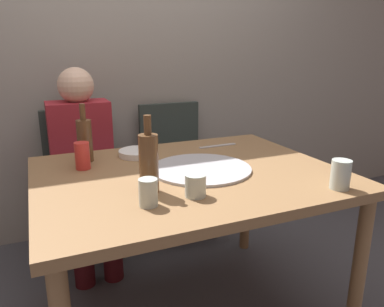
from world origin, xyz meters
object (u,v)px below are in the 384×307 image
chair_right (176,160)px  guest_in_sweater (84,159)px  wine_bottle (85,139)px  soda_can (82,156)px  tumbler_near (195,185)px  table_knife (218,146)px  plate_stack (138,153)px  pizza_tray (201,169)px  dining_table (188,188)px  tumbler_far (148,192)px  beer_bottle (149,162)px  wine_glass (341,174)px  chair_left (82,171)px

chair_right → guest_in_sweater: guest_in_sweater is taller
wine_bottle → soda_can: (-0.03, -0.12, -0.05)m
tumbler_near → table_knife: (0.40, 0.60, -0.04)m
plate_stack → chair_right: (0.42, 0.59, -0.25)m
soda_can → plate_stack: 0.31m
pizza_tray → table_knife: size_ratio=2.04×
dining_table → guest_in_sweater: size_ratio=1.11×
tumbler_far → plate_stack: tumbler_far is taller
beer_bottle → tumbler_near: 0.19m
tumbler_near → tumbler_far: size_ratio=0.86×
wine_glass → chair_right: size_ratio=0.13×
pizza_tray → chair_right: 0.98m
wine_bottle → wine_glass: 1.14m
dining_table → guest_in_sweater: bearing=115.1°
tumbler_far → wine_glass: bearing=-10.7°
dining_table → tumbler_near: 0.31m
pizza_tray → chair_right: (0.23, 0.92, -0.24)m
chair_left → wine_bottle: bearing=86.6°
dining_table → plate_stack: size_ratio=6.74×
wine_bottle → dining_table: bearing=-40.8°
dining_table → pizza_tray: (0.06, -0.01, 0.09)m
wine_bottle → beer_bottle: bearing=-72.1°
wine_glass → wine_bottle: bearing=138.1°
beer_bottle → tumbler_near: bearing=-37.3°
wine_bottle → guest_in_sweater: (0.03, 0.42, -0.22)m
guest_in_sweater → dining_table: bearing=115.1°
tumbler_far → chair_left: bearing=94.2°
dining_table → guest_in_sweater: guest_in_sweater is taller
tumbler_far → dining_table: bearing=46.7°
dining_table → chair_left: size_ratio=1.44×
table_knife → guest_in_sweater: size_ratio=0.19×
pizza_tray → chair_left: 1.04m
tumbler_near → tumbler_far: (-0.18, -0.01, 0.01)m
chair_left → chair_right: 0.64m
tumbler_far → soda_can: (-0.15, 0.51, 0.01)m
tumbler_near → wine_glass: wine_glass is taller
chair_right → table_knife: bearing=92.9°
beer_bottle → tumbler_near: size_ratio=3.51×
wine_glass → guest_in_sweater: (-0.81, 1.18, -0.17)m
dining_table → beer_bottle: bearing=-144.1°
chair_left → guest_in_sweater: bearing=90.0°
pizza_tray → chair_left: (-0.41, 0.92, -0.24)m
beer_bottle → chair_right: (0.51, 1.08, -0.35)m
beer_bottle → table_knife: (0.54, 0.50, -0.11)m
beer_bottle → chair_right: size_ratio=0.33×
wine_bottle → table_knife: wine_bottle is taller
wine_glass → plate_stack: wine_glass is taller
dining_table → tumbler_far: bearing=-133.3°
plate_stack → table_knife: size_ratio=0.88×
wine_glass → soda_can: bearing=143.7°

